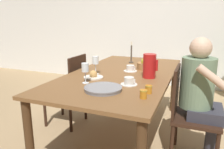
# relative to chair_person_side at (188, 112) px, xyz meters

# --- Properties ---
(ground_plane) EXTENTS (20.00, 20.00, 0.00)m
(ground_plane) POSITION_rel_chair_person_side_xyz_m (-0.71, 0.15, -0.47)
(ground_plane) COLOR tan
(wall_back) EXTENTS (10.00, 0.06, 2.60)m
(wall_back) POSITION_rel_chair_person_side_xyz_m (-0.71, 2.41, 0.83)
(wall_back) COLOR white
(wall_back) RESTS_ON ground_plane
(dining_table) EXTENTS (1.04, 2.03, 0.75)m
(dining_table) POSITION_rel_chair_person_side_xyz_m (-0.71, 0.15, 0.20)
(dining_table) COLOR brown
(dining_table) RESTS_ON ground_plane
(chair_person_side) EXTENTS (0.42, 0.42, 0.89)m
(chair_person_side) POSITION_rel_chair_person_side_xyz_m (0.00, 0.00, 0.00)
(chair_person_side) COLOR #331E14
(chair_person_side) RESTS_ON ground_plane
(chair_opposite) EXTENTS (0.42, 0.42, 0.89)m
(chair_opposite) POSITION_rel_chair_person_side_xyz_m (-1.41, 0.20, 0.00)
(chair_opposite) COLOR #331E14
(chair_opposite) RESTS_ON ground_plane
(person_seated) EXTENTS (0.39, 0.41, 1.16)m
(person_seated) POSITION_rel_chair_person_side_xyz_m (0.09, 0.03, 0.21)
(person_seated) COLOR #33333D
(person_seated) RESTS_ON ground_plane
(red_pitcher) EXTENTS (0.15, 0.13, 0.23)m
(red_pitcher) POSITION_rel_chair_person_side_xyz_m (-0.39, 0.05, 0.40)
(red_pitcher) COLOR red
(red_pitcher) RESTS_ON dining_table
(wine_glass_water) EXTENTS (0.06, 0.06, 0.19)m
(wine_glass_water) POSITION_rel_chair_person_side_xyz_m (-0.94, -0.02, 0.42)
(wine_glass_water) COLOR white
(wine_glass_water) RESTS_ON dining_table
(wine_glass_juice) EXTENTS (0.06, 0.06, 0.18)m
(wine_glass_juice) POSITION_rel_chair_person_side_xyz_m (-0.88, -0.36, 0.42)
(wine_glass_juice) COLOR white
(wine_glass_juice) RESTS_ON dining_table
(teacup_near_person) EXTENTS (0.15, 0.15, 0.07)m
(teacup_near_person) POSITION_rel_chair_person_side_xyz_m (-0.50, -0.26, 0.31)
(teacup_near_person) COLOR silver
(teacup_near_person) RESTS_ON dining_table
(teacup_across) EXTENTS (0.15, 0.15, 0.07)m
(teacup_across) POSITION_rel_chair_person_side_xyz_m (-0.64, 0.24, 0.31)
(teacup_across) COLOR silver
(teacup_across) RESTS_ON dining_table
(serving_tray) EXTENTS (0.31, 0.31, 0.03)m
(serving_tray) POSITION_rel_chair_person_side_xyz_m (-0.65, -0.49, 0.30)
(serving_tray) COLOR gray
(serving_tray) RESTS_ON dining_table
(bread_plate) EXTENTS (0.19, 0.19, 0.08)m
(bread_plate) POSITION_rel_chair_person_side_xyz_m (-0.90, -0.16, 0.30)
(bread_plate) COLOR silver
(bread_plate) RESTS_ON dining_table
(jam_jar_amber) EXTENTS (0.05, 0.05, 0.06)m
(jam_jar_amber) POSITION_rel_chair_person_side_xyz_m (-0.31, -0.55, 0.32)
(jam_jar_amber) COLOR #C67A1E
(jam_jar_amber) RESTS_ON dining_table
(jam_jar_red) EXTENTS (0.05, 0.05, 0.06)m
(jam_jar_red) POSITION_rel_chair_person_side_xyz_m (-0.29, -0.42, 0.32)
(jam_jar_red) COLOR #C67A1E
(jam_jar_red) RESTS_ON dining_table
(fruit_bowl) EXTENTS (0.23, 0.23, 0.13)m
(fruit_bowl) POSITION_rel_chair_person_side_xyz_m (-0.50, 0.42, 0.33)
(fruit_bowl) COLOR #9E6B3D
(fruit_bowl) RESTS_ON dining_table
(candlestick_tall) EXTENTS (0.06, 0.06, 0.28)m
(candlestick_tall) POSITION_rel_chair_person_side_xyz_m (-0.78, 0.71, 0.39)
(candlestick_tall) COLOR #4C4238
(candlestick_tall) RESTS_ON dining_table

